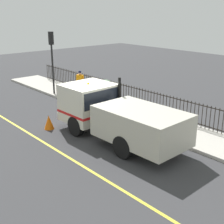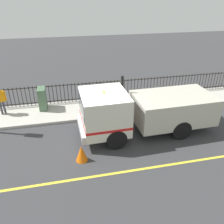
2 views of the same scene
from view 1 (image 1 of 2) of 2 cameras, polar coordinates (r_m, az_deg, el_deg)
name	(u,v)px [view 1 (image 1 of 2)]	position (r m, az deg, el deg)	size (l,w,h in m)	color
ground_plane	(90,128)	(16.02, -3.97, -2.98)	(57.42, 57.42, 0.00)	#38383A
sidewalk_slab	(131,115)	(17.80, 3.49, -0.50)	(2.52, 26.10, 0.15)	#B7B2A8
lane_marking	(44,142)	(14.69, -12.28, -5.42)	(0.12, 23.49, 0.01)	yellow
work_truck	(112,112)	(14.39, -0.05, -0.01)	(2.49, 6.74, 2.66)	silver
worker_standing	(116,97)	(17.13, 0.81, 2.73)	(0.52, 0.48, 1.72)	#264C99
pedestrian_distant	(80,80)	(21.59, -5.83, 5.82)	(0.37, 0.57, 1.65)	orange
iron_fence	(145,99)	(18.35, 6.00, 2.32)	(0.04, 22.22, 1.24)	black
traffic_light_near	(52,50)	(21.75, -10.91, 10.94)	(0.33, 0.25, 4.20)	black
utility_cabinet	(103,91)	(20.12, -1.63, 3.90)	(0.85, 0.43, 1.28)	#4C6B4C
traffic_cone	(49,122)	(16.12, -11.39, -1.83)	(0.50, 0.50, 0.71)	orange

